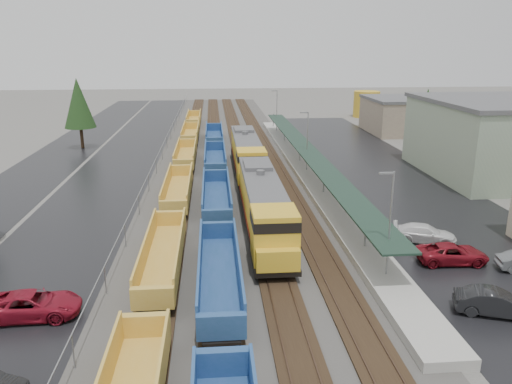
# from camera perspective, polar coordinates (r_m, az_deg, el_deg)

# --- Properties ---
(ballast_strip) EXTENTS (20.00, 160.00, 0.08)m
(ballast_strip) POSITION_cam_1_polar(r_m,az_deg,el_deg) (72.34, -3.13, 3.81)
(ballast_strip) COLOR #302D2B
(ballast_strip) RESTS_ON ground
(trackbed) EXTENTS (14.60, 160.00, 0.22)m
(trackbed) POSITION_cam_1_polar(r_m,az_deg,el_deg) (72.31, -3.13, 3.91)
(trackbed) COLOR black
(trackbed) RESTS_ON ground
(west_parking_lot) EXTENTS (10.00, 160.00, 0.02)m
(west_parking_lot) POSITION_cam_1_polar(r_m,az_deg,el_deg) (73.44, -14.92, 3.45)
(west_parking_lot) COLOR black
(west_parking_lot) RESTS_ON ground
(west_road) EXTENTS (9.00, 160.00, 0.02)m
(west_road) POSITION_cam_1_polar(r_m,az_deg,el_deg) (75.82, -22.39, 3.15)
(west_road) COLOR black
(west_road) RESTS_ON ground
(east_commuter_lot) EXTENTS (16.00, 100.00, 0.02)m
(east_commuter_lot) POSITION_cam_1_polar(r_m,az_deg,el_deg) (66.09, 13.90, 2.10)
(east_commuter_lot) COLOR black
(east_commuter_lot) RESTS_ON ground
(station_platform) EXTENTS (3.00, 80.00, 8.00)m
(station_platform) POSITION_cam_1_polar(r_m,az_deg,el_deg) (63.51, 5.79, 2.60)
(station_platform) COLOR #9E9B93
(station_platform) RESTS_ON ground
(chainlink_fence) EXTENTS (0.08, 160.04, 2.02)m
(chainlink_fence) POSITION_cam_1_polar(r_m,az_deg,el_deg) (70.83, -10.83, 4.57)
(chainlink_fence) COLOR gray
(chainlink_fence) RESTS_ON ground
(distant_hills) EXTENTS (301.00, 140.00, 25.20)m
(distant_hills) POSITION_cam_1_polar(r_m,az_deg,el_deg) (226.72, 7.16, 12.38)
(distant_hills) COLOR #4B5A46
(distant_hills) RESTS_ON ground
(tree_west_far) EXTENTS (4.84, 4.84, 11.00)m
(tree_west_far) POSITION_cam_1_polar(r_m,az_deg,el_deg) (83.65, -19.63, 9.55)
(tree_west_far) COLOR #332316
(tree_west_far) RESTS_ON ground
(tree_east) EXTENTS (4.40, 4.40, 10.00)m
(tree_east) POSITION_cam_1_polar(r_m,az_deg,el_deg) (75.49, 18.86, 8.46)
(tree_east) COLOR #332316
(tree_east) RESTS_ON ground
(locomotive_lead) EXTENTS (3.27, 21.55, 4.88)m
(locomotive_lead) POSITION_cam_1_polar(r_m,az_deg,el_deg) (42.93, 0.88, -1.60)
(locomotive_lead) COLOR black
(locomotive_lead) RESTS_ON ground
(locomotive_trail) EXTENTS (3.27, 21.55, 4.88)m
(locomotive_trail) POSITION_cam_1_polar(r_m,az_deg,el_deg) (63.15, -1.06, 4.32)
(locomotive_trail) COLOR black
(locomotive_trail) RESTS_ON ground
(well_string_yellow) EXTENTS (2.62, 117.20, 2.32)m
(well_string_yellow) POSITION_cam_1_polar(r_m,az_deg,el_deg) (53.21, -8.88, 0.21)
(well_string_yellow) COLOR gold
(well_string_yellow) RESTS_ON ground
(well_string_blue) EXTENTS (2.73, 101.98, 2.42)m
(well_string_blue) POSITION_cam_1_polar(r_m,az_deg,el_deg) (41.84, -4.40, -4.14)
(well_string_blue) COLOR navy
(well_string_blue) RESTS_ON ground
(storage_tank) EXTENTS (5.81, 5.81, 5.81)m
(storage_tank) POSITION_cam_1_polar(r_m,az_deg,el_deg) (117.43, 12.50, 9.78)
(storage_tank) COLOR gold
(storage_tank) RESTS_ON ground
(parked_car_west_c) EXTENTS (2.83, 5.86, 1.61)m
(parked_car_west_c) POSITION_cam_1_polar(r_m,az_deg,el_deg) (33.74, -24.23, -11.70)
(parked_car_west_c) COLOR maroon
(parked_car_west_c) RESTS_ON ground
(parked_car_east_a) EXTENTS (3.17, 5.09, 1.58)m
(parked_car_east_a) POSITION_cam_1_polar(r_m,az_deg,el_deg) (34.41, 25.71, -11.36)
(parked_car_east_a) COLOR black
(parked_car_east_a) RESTS_ON ground
(parked_car_east_b) EXTENTS (2.75, 5.44, 1.47)m
(parked_car_east_b) POSITION_cam_1_polar(r_m,az_deg,el_deg) (40.77, 21.50, -6.57)
(parked_car_east_b) COLOR maroon
(parked_car_east_b) RESTS_ON ground
(parked_car_east_c) EXTENTS (3.64, 5.52, 1.49)m
(parked_car_east_c) POSITION_cam_1_polar(r_m,az_deg,el_deg) (44.12, 18.70, -4.53)
(parked_car_east_c) COLOR silver
(parked_car_east_c) RESTS_ON ground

